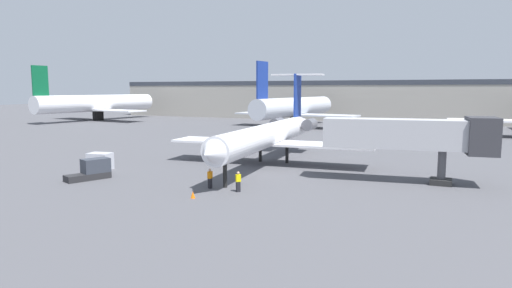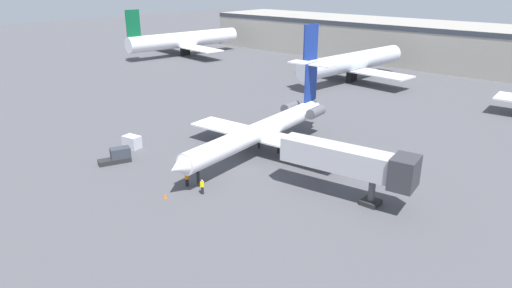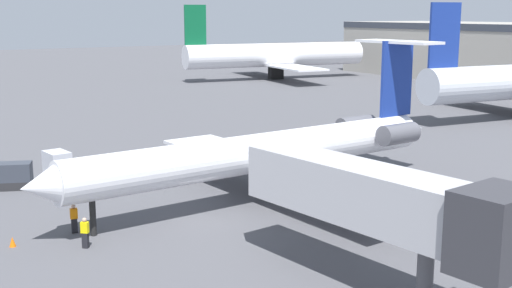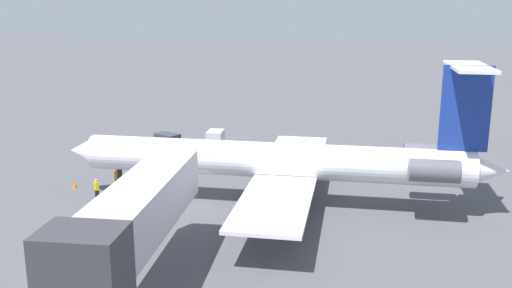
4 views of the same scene
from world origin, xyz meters
TOP-DOWN VIEW (x-y plane):
  - ground_plane at (0.00, 0.00)m, footprint 400.00×400.00m
  - regional_jet at (-1.25, 6.43)m, footprint 23.15×31.83m
  - jet_bridge at (14.56, 2.21)m, footprint 14.76×4.79m
  - ground_crew_marshaller at (1.58, -7.40)m, footprint 0.46×0.47m
  - ground_crew_loader at (-1.18, -7.20)m, footprint 0.30×0.42m
  - baggage_tug_lead at (-13.08, -8.44)m, footprint 2.79×4.23m
  - cargo_container_uld at (-16.14, -4.25)m, footprint 2.53×1.86m
  - traffic_cone_near at (-0.65, -10.72)m, footprint 0.36×0.36m
  - terminal_building at (0.00, 84.82)m, footprint 155.55×22.74m
  - parked_airliner_west_end at (-69.45, 50.55)m, footprint 30.53×35.98m
  - parked_airliner_west_mid at (-14.57, 52.04)m, footprint 28.00×33.01m

SIDE VIEW (x-z plane):
  - ground_plane at x=0.00m, z-range -0.10..0.00m
  - traffic_cone_near at x=-0.65m, z-range 0.00..0.55m
  - baggage_tug_lead at x=-13.08m, z-range -0.11..1.79m
  - ground_crew_marshaller at x=1.58m, z-range 0.01..1.70m
  - ground_crew_loader at x=-1.18m, z-range 0.01..1.70m
  - cargo_container_uld at x=-16.14m, z-range 0.00..1.72m
  - regional_jet at x=-1.25m, z-range -1.75..8.58m
  - jet_bridge at x=14.56m, z-range 1.30..7.28m
  - parked_airliner_west_mid at x=-14.57m, z-range -2.40..11.08m
  - parked_airliner_west_end at x=-69.45m, z-range -2.40..11.35m
  - terminal_building at x=0.00m, z-range 0.01..10.51m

